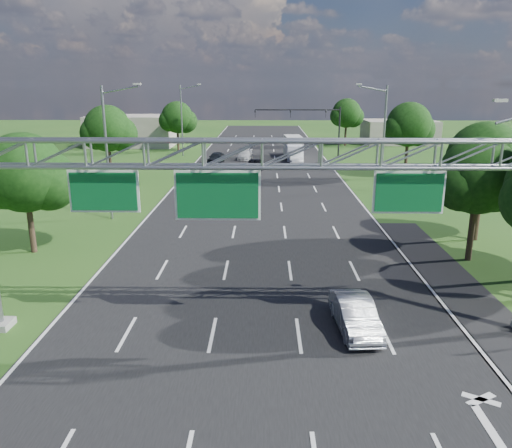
{
  "coord_description": "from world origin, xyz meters",
  "views": [
    {
      "loc": [
        0.34,
        -7.23,
        10.08
      ],
      "look_at": [
        -0.04,
        15.13,
        3.8
      ],
      "focal_mm": 35.0,
      "sensor_mm": 36.0,
      "label": 1
    }
  ],
  "objects_px": {
    "traffic_signal": "(315,120)",
    "box_truck": "(294,148)",
    "sign_gantry": "(264,169)",
    "silver_sedan": "(355,315)"
  },
  "relations": [
    {
      "from": "traffic_signal",
      "to": "box_truck",
      "type": "height_order",
      "value": "traffic_signal"
    },
    {
      "from": "traffic_signal",
      "to": "box_truck",
      "type": "distance_m",
      "value": 4.98
    },
    {
      "from": "sign_gantry",
      "to": "traffic_signal",
      "type": "relative_size",
      "value": 1.92
    },
    {
      "from": "silver_sedan",
      "to": "box_truck",
      "type": "bearing_deg",
      "value": 85.53
    },
    {
      "from": "silver_sedan",
      "to": "box_truck",
      "type": "distance_m",
      "value": 51.68
    },
    {
      "from": "silver_sedan",
      "to": "box_truck",
      "type": "xyz_separation_m",
      "value": [
        0.25,
        51.67,
        0.72
      ]
    },
    {
      "from": "sign_gantry",
      "to": "box_truck",
      "type": "height_order",
      "value": "sign_gantry"
    },
    {
      "from": "traffic_signal",
      "to": "silver_sedan",
      "type": "height_order",
      "value": "traffic_signal"
    },
    {
      "from": "traffic_signal",
      "to": "box_truck",
      "type": "relative_size",
      "value": 1.54
    },
    {
      "from": "box_truck",
      "to": "traffic_signal",
      "type": "bearing_deg",
      "value": 19.08
    }
  ]
}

